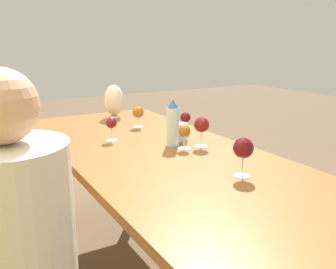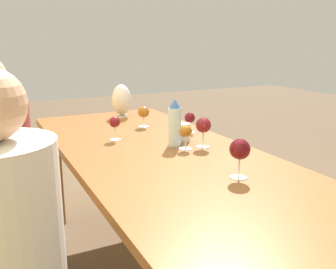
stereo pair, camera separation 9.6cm
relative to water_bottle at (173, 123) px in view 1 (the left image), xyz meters
The scene contains 11 objects.
dining_table 0.25m from the water_bottle, 136.43° to the left, with size 2.28×0.88×0.77m.
water_bottle is the anchor object (origin of this frame).
water_tumbler 0.12m from the water_bottle, 53.57° to the right, with size 0.08×0.08×0.10m.
vase 0.81m from the water_bottle, ahead, with size 0.13×0.13×0.23m.
wine_glass_0 0.29m from the water_bottle, 45.31° to the right, with size 0.06×0.06×0.12m.
wine_glass_2 0.34m from the water_bottle, 44.41° to the left, with size 0.06×0.06×0.13m.
wine_glass_3 0.47m from the water_bottle, ahead, with size 0.07×0.07×0.13m.
wine_glass_4 0.53m from the water_bottle, behind, with size 0.08×0.08×0.16m.
wine_glass_5 0.09m from the water_bottle, 168.18° to the right, with size 0.07×0.07×0.12m.
wine_glass_6 0.15m from the water_bottle, 129.41° to the right, with size 0.08×0.08×0.15m.
person_near 1.04m from the water_bottle, 123.88° to the left, with size 0.34×0.34×1.24m.
Camera 1 is at (-1.49, 0.84, 1.30)m, focal length 40.00 mm.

